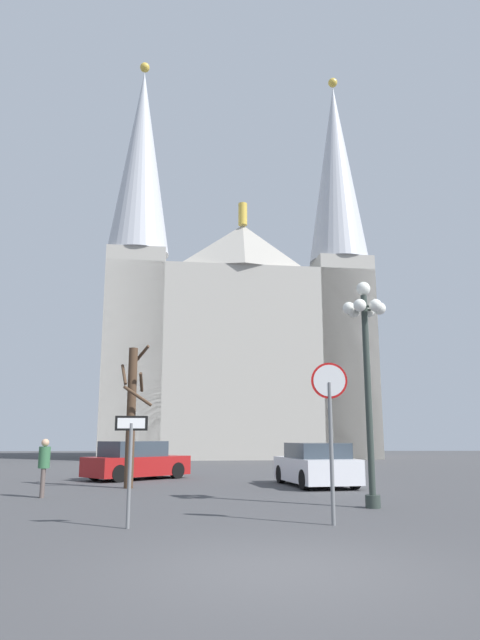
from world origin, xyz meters
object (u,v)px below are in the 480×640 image
at_px(bare_tree, 131,413).
at_px(parked_car_near_white, 316,465).
at_px(street_lamp, 366,351).
at_px(parked_car_far_red, 136,461).
at_px(pedestrian_walking, 44,462).
at_px(cathedral, 237,335).
at_px(stop_sign, 330,411).
at_px(one_way_arrow_sign, 130,455).

distance_m(bare_tree, parked_car_near_white, 6.57).
xyz_separation_m(street_lamp, parked_car_far_red, (-7.02, 9.39, -3.08)).
distance_m(street_lamp, parked_car_far_red, 12.12).
bearing_deg(bare_tree, pedestrian_walking, -124.57).
distance_m(cathedral, stop_sign, 35.50).
bearing_deg(one_way_arrow_sign, stop_sign, 4.22).
height_order(street_lamp, parked_car_far_red, street_lamp).
distance_m(cathedral, one_way_arrow_sign, 36.08).
xyz_separation_m(street_lamp, parked_car_near_white, (-0.36, 6.08, -3.08)).
height_order(street_lamp, bare_tree, street_lamp).
height_order(one_way_arrow_sign, parked_car_far_red, one_way_arrow_sign).
bearing_deg(bare_tree, parked_car_near_white, 5.48).
xyz_separation_m(bare_tree, parked_car_near_white, (6.30, 0.60, -1.76)).
relative_size(cathedral, parked_car_near_white, 7.53).
height_order(cathedral, parked_car_far_red, cathedral).
height_order(stop_sign, one_way_arrow_sign, stop_sign).
height_order(cathedral, one_way_arrow_sign, cathedral).
bearing_deg(cathedral, stop_sign, -88.45).
relative_size(one_way_arrow_sign, parked_car_far_red, 0.49).
xyz_separation_m(cathedral, street_lamp, (2.40, -32.02, -6.12)).
height_order(stop_sign, parked_car_far_red, stop_sign).
xyz_separation_m(stop_sign, bare_tree, (-5.20, 8.10, 0.28)).
distance_m(one_way_arrow_sign, pedestrian_walking, 6.44).
xyz_separation_m(one_way_arrow_sign, parked_car_far_red, (-1.67, 12.30, -0.64)).
bearing_deg(stop_sign, parked_car_far_red, 114.84).
relative_size(one_way_arrow_sign, parked_car_near_white, 0.48).
distance_m(stop_sign, parked_car_far_red, 13.32).
bearing_deg(bare_tree, parked_car_far_red, 95.22).
relative_size(parked_car_far_red, pedestrian_walking, 2.61).
distance_m(stop_sign, pedestrian_walking, 8.96).
distance_m(cathedral, parked_car_near_white, 27.60).
relative_size(cathedral, street_lamp, 5.83).
height_order(cathedral, pedestrian_walking, cathedral).
height_order(cathedral, stop_sign, cathedral).
bearing_deg(one_way_arrow_sign, bare_tree, 98.88).
distance_m(street_lamp, pedestrian_walking, 9.44).
distance_m(stop_sign, one_way_arrow_sign, 3.99).
xyz_separation_m(bare_tree, parked_car_far_red, (-0.36, 3.92, -1.75)).
height_order(stop_sign, parked_car_near_white, stop_sign).
bearing_deg(pedestrian_walking, parked_car_far_red, 76.68).
relative_size(one_way_arrow_sign, bare_tree, 0.43).
distance_m(cathedral, bare_tree, 27.89).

